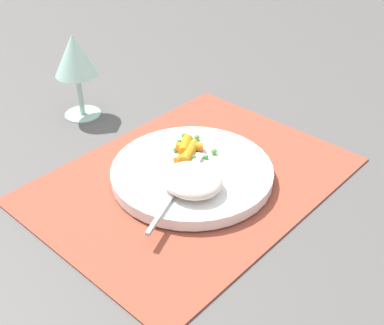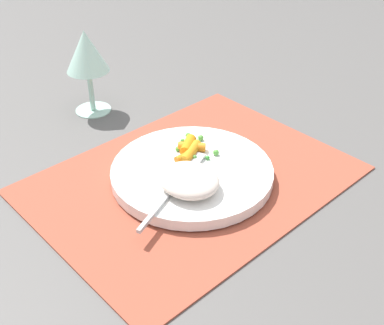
{
  "view_description": "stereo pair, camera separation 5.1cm",
  "coord_description": "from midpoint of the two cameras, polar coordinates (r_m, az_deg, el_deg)",
  "views": [
    {
      "loc": [
        -0.47,
        -0.43,
        0.47
      ],
      "look_at": [
        0.0,
        0.0,
        0.03
      ],
      "focal_mm": 46.89,
      "sensor_mm": 36.0,
      "label": 1
    },
    {
      "loc": [
        -0.43,
        -0.47,
        0.47
      ],
      "look_at": [
        0.0,
        0.0,
        0.03
      ],
      "focal_mm": 46.89,
      "sensor_mm": 36.0,
      "label": 2
    }
  ],
  "objects": [
    {
      "name": "ground_plane",
      "position": [
        0.79,
        1.84,
        -2.05
      ],
      "size": [
        2.4,
        2.4,
        0.0
      ],
      "primitive_type": "plane",
      "color": "#565451"
    },
    {
      "name": "rice_mound",
      "position": [
        0.73,
        1.69,
        -2.06
      ],
      "size": [
        0.08,
        0.09,
        0.03
      ],
      "primitive_type": "ellipsoid",
      "color": "beige",
      "rests_on": "plate"
    },
    {
      "name": "placemat",
      "position": [
        0.79,
        1.84,
        -1.87
      ],
      "size": [
        0.48,
        0.36,
        0.01
      ],
      "primitive_type": "cube",
      "color": "#9E4733",
      "rests_on": "ground_plane"
    },
    {
      "name": "wine_glass",
      "position": [
        0.95,
        -10.4,
        12.04
      ],
      "size": [
        0.08,
        0.08,
        0.16
      ],
      "color": "#B2E0CC",
      "rests_on": "ground_plane"
    },
    {
      "name": "plate",
      "position": [
        0.79,
        1.86,
        -1.18
      ],
      "size": [
        0.25,
        0.25,
        0.02
      ],
      "primitive_type": "cylinder",
      "color": "white",
      "rests_on": "placemat"
    },
    {
      "name": "carrot_portion",
      "position": [
        0.81,
        1.52,
        1.49
      ],
      "size": [
        0.06,
        0.05,
        0.02
      ],
      "color": "orange",
      "rests_on": "plate"
    },
    {
      "name": "pea_scatter",
      "position": [
        0.82,
        2.22,
        1.74
      ],
      "size": [
        0.08,
        0.08,
        0.01
      ],
      "color": "#479244",
      "rests_on": "plate"
    },
    {
      "name": "fork",
      "position": [
        0.75,
        0.53,
        -2.21
      ],
      "size": [
        0.19,
        0.09,
        0.01
      ],
      "color": "#BCBCBC",
      "rests_on": "plate"
    }
  ]
}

